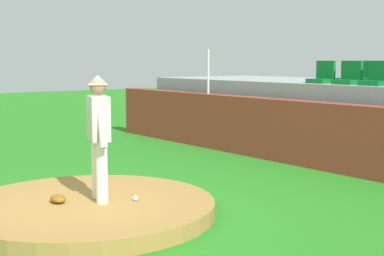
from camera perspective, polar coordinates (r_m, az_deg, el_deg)
ground_plane at (r=8.01m, az=-10.76°, el=-8.95°), size 60.00×60.00×0.00m
pitchers_mound at (r=7.98m, az=-10.77°, el=-8.21°), size 3.61×3.61×0.21m
pitcher at (r=7.79m, az=-9.66°, el=-0.06°), size 0.79×0.40×1.77m
baseball at (r=7.87m, az=-5.89°, el=-7.26°), size 0.07×0.07×0.07m
fielding_glove at (r=7.94m, az=-13.74°, el=-7.16°), size 0.32×0.23×0.11m
brick_barrier at (r=11.29m, az=14.06°, el=-0.88°), size 14.95×0.40×1.35m
fence_post_left at (r=13.85m, az=1.70°, el=5.88°), size 0.06×0.06×1.12m
stadium_chair_0 at (r=12.66m, az=13.40°, el=5.25°), size 0.48×0.44×0.50m
stadium_chair_1 at (r=12.20m, az=15.99°, el=5.12°), size 0.48×0.44×0.50m
stadium_chair_2 at (r=11.79m, az=18.62°, el=4.96°), size 0.48×0.44×0.50m
stadium_chair_4 at (r=13.37m, az=15.85°, el=5.26°), size 0.48×0.44×0.50m
stadium_chair_5 at (r=12.97m, az=18.36°, el=5.13°), size 0.48×0.44×0.50m
stadium_chair_8 at (r=14.09m, az=17.80°, el=5.27°), size 0.48×0.44×0.50m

